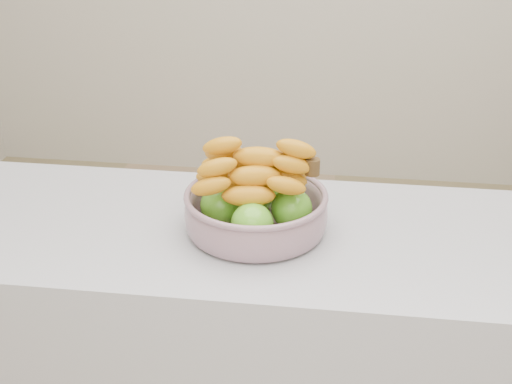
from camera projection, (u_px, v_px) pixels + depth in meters
counter at (312, 383)px, 1.87m from camera, size 2.00×0.60×0.90m
fruit_bowl at (256, 205)px, 1.66m from camera, size 0.34×0.34×0.21m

